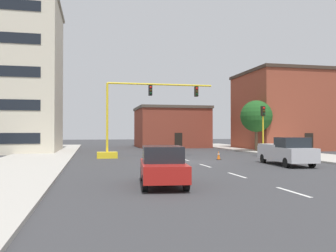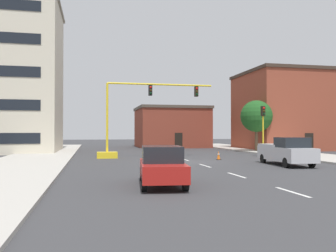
# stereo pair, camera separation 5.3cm
# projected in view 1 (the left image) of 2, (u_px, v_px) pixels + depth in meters

# --- Properties ---
(ground_plane) EXTENTS (160.00, 160.00, 0.00)m
(ground_plane) POSITION_uv_depth(u_px,v_px,m) (193.00, 162.00, 27.65)
(ground_plane) COLOR #38383A
(sidewalk_left) EXTENTS (6.00, 56.00, 0.14)m
(sidewalk_left) POSITION_uv_depth(u_px,v_px,m) (40.00, 156.00, 32.83)
(sidewalk_left) COLOR #B2ADA3
(sidewalk_left) RESTS_ON ground_plane
(sidewalk_right) EXTENTS (6.00, 56.00, 0.14)m
(sidewalk_right) POSITION_uv_depth(u_px,v_px,m) (284.00, 153.00, 38.10)
(sidewalk_right) COLOR #B2ADA3
(sidewalk_right) RESTS_ON ground_plane
(lane_stripe_seg_0) EXTENTS (0.16, 2.40, 0.01)m
(lane_stripe_seg_0) POSITION_uv_depth(u_px,v_px,m) (293.00, 192.00, 13.96)
(lane_stripe_seg_0) COLOR silver
(lane_stripe_seg_0) RESTS_ON ground_plane
(lane_stripe_seg_1) EXTENTS (0.16, 2.40, 0.01)m
(lane_stripe_seg_1) POSITION_uv_depth(u_px,v_px,m) (237.00, 175.00, 19.34)
(lane_stripe_seg_1) COLOR silver
(lane_stripe_seg_1) RESTS_ON ground_plane
(lane_stripe_seg_2) EXTENTS (0.16, 2.40, 0.01)m
(lane_stripe_seg_2) POSITION_uv_depth(u_px,v_px,m) (205.00, 166.00, 24.71)
(lane_stripe_seg_2) COLOR silver
(lane_stripe_seg_2) RESTS_ON ground_plane
(lane_stripe_seg_3) EXTENTS (0.16, 2.40, 0.01)m
(lane_stripe_seg_3) POSITION_uv_depth(u_px,v_px,m) (185.00, 160.00, 30.09)
(lane_stripe_seg_3) COLOR silver
(lane_stripe_seg_3) RESTS_ON ground_plane
(lane_stripe_seg_4) EXTENTS (0.16, 2.40, 0.01)m
(lane_stripe_seg_4) POSITION_uv_depth(u_px,v_px,m) (171.00, 155.00, 35.46)
(lane_stripe_seg_4) COLOR silver
(lane_stripe_seg_4) RESTS_ON ground_plane
(lane_stripe_seg_5) EXTENTS (0.16, 2.40, 0.01)m
(lane_stripe_seg_5) POSITION_uv_depth(u_px,v_px,m) (160.00, 152.00, 40.84)
(lane_stripe_seg_5) COLOR silver
(lane_stripe_seg_5) RESTS_ON ground_plane
(lane_stripe_seg_6) EXTENTS (0.16, 2.40, 0.01)m
(lane_stripe_seg_6) POSITION_uv_depth(u_px,v_px,m) (152.00, 150.00, 46.21)
(lane_stripe_seg_6) COLOR silver
(lane_stripe_seg_6) RESTS_ON ground_plane
(building_brick_center) EXTENTS (10.47, 9.95, 6.12)m
(building_brick_center) POSITION_uv_depth(u_px,v_px,m) (171.00, 127.00, 54.54)
(building_brick_center) COLOR brown
(building_brick_center) RESTS_ON ground_plane
(building_row_right) EXTENTS (11.20, 11.10, 10.29)m
(building_row_right) POSITION_uv_depth(u_px,v_px,m) (284.00, 111.00, 47.38)
(building_row_right) COLOR brown
(building_row_right) RESTS_ON ground_plane
(traffic_signal_gantry) EXTENTS (10.70, 1.20, 6.83)m
(traffic_signal_gantry) POSITION_uv_depth(u_px,v_px,m) (124.00, 132.00, 32.06)
(traffic_signal_gantry) COLOR yellow
(traffic_signal_gantry) RESTS_ON ground_plane
(traffic_light_pole_right) EXTENTS (0.32, 0.47, 4.80)m
(traffic_light_pole_right) POSITION_uv_depth(u_px,v_px,m) (263.00, 119.00, 33.57)
(traffic_light_pole_right) COLOR yellow
(traffic_light_pole_right) RESTS_ON ground_plane
(tree_right_mid) EXTENTS (3.70, 3.70, 6.02)m
(tree_right_mid) POSITION_uv_depth(u_px,v_px,m) (256.00, 116.00, 41.27)
(tree_right_mid) COLOR brown
(tree_right_mid) RESTS_ON ground_plane
(pickup_truck_silver) EXTENTS (2.34, 5.52, 1.99)m
(pickup_truck_silver) POSITION_uv_depth(u_px,v_px,m) (286.00, 151.00, 25.09)
(pickup_truck_silver) COLOR #BCBCC1
(pickup_truck_silver) RESTS_ON ground_plane
(sedan_red_near_left) EXTENTS (2.35, 4.68, 1.74)m
(sedan_red_near_left) POSITION_uv_depth(u_px,v_px,m) (163.00, 165.00, 15.71)
(sedan_red_near_left) COLOR #B21E19
(sedan_red_near_left) RESTS_ON ground_plane
(traffic_cone_roadside_a) EXTENTS (0.36, 0.36, 0.78)m
(traffic_cone_roadside_a) POSITION_uv_depth(u_px,v_px,m) (147.00, 156.00, 29.19)
(traffic_cone_roadside_a) COLOR black
(traffic_cone_roadside_a) RESTS_ON ground_plane
(traffic_cone_roadside_b) EXTENTS (0.36, 0.36, 0.66)m
(traffic_cone_roadside_b) POSITION_uv_depth(u_px,v_px,m) (162.00, 159.00, 26.60)
(traffic_cone_roadside_b) COLOR black
(traffic_cone_roadside_b) RESTS_ON ground_plane
(traffic_cone_roadside_c) EXTENTS (0.36, 0.36, 0.74)m
(traffic_cone_roadside_c) POSITION_uv_depth(u_px,v_px,m) (219.00, 155.00, 29.97)
(traffic_cone_roadside_c) COLOR black
(traffic_cone_roadside_c) RESTS_ON ground_plane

